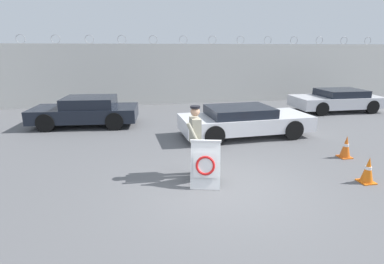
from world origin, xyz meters
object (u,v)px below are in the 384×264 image
barricade_sign (205,163)px  security_guard (195,137)px  parked_car_rear_sedan (244,120)px  traffic_cone_near (346,147)px  parked_car_front_coupe (86,111)px  parked_car_far_side (337,100)px  traffic_cone_mid (368,170)px

barricade_sign → security_guard: bearing=118.1°
security_guard → parked_car_rear_sedan: bearing=141.3°
parked_car_rear_sedan → security_guard: bearing=-131.1°
traffic_cone_near → parked_car_front_coupe: (-8.06, 5.41, 0.29)m
parked_car_far_side → security_guard: bearing=37.6°
parked_car_far_side → parked_car_rear_sedan: bearing=29.2°
security_guard → traffic_cone_mid: (3.99, -1.21, -0.69)m
parked_car_front_coupe → parked_car_far_side: parked_car_front_coupe is taller
barricade_sign → parked_car_far_side: parked_car_far_side is taller
security_guard → traffic_cone_mid: size_ratio=2.77×
parked_car_rear_sedan → parked_car_far_side: (6.25, 3.41, 0.00)m
traffic_cone_near → parked_car_front_coupe: size_ratio=0.15×
parked_car_front_coupe → parked_car_far_side: 12.17m
security_guard → parked_car_far_side: security_guard is taller
traffic_cone_mid → parked_car_front_coupe: (-7.43, 7.04, 0.30)m
traffic_cone_near → parked_car_rear_sedan: parked_car_rear_sedan is taller
traffic_cone_near → parked_car_front_coupe: bearing=146.2°
traffic_cone_near → traffic_cone_mid: traffic_cone_near is taller
traffic_cone_mid → parked_car_far_side: bearing=58.8°
parked_car_far_side → traffic_cone_near: bearing=57.0°
traffic_cone_near → parked_car_front_coupe: 9.71m
barricade_sign → parked_car_rear_sedan: (2.31, 3.72, 0.04)m
traffic_cone_near → traffic_cone_mid: bearing=-111.2°
barricade_sign → traffic_cone_near: (4.48, 0.98, -0.21)m
security_guard → parked_car_rear_sedan: (2.45, 3.15, -0.42)m
traffic_cone_mid → parked_car_far_side: (4.71, 7.77, 0.26)m
parked_car_front_coupe → parked_car_rear_sedan: 6.47m
traffic_cone_near → parked_car_far_side: size_ratio=0.15×
traffic_cone_mid → parked_car_front_coupe: bearing=136.6°
security_guard → parked_car_front_coupe: bearing=-150.3°
traffic_cone_near → traffic_cone_mid: (-0.63, -1.63, -0.01)m
barricade_sign → parked_car_rear_sedan: 4.38m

